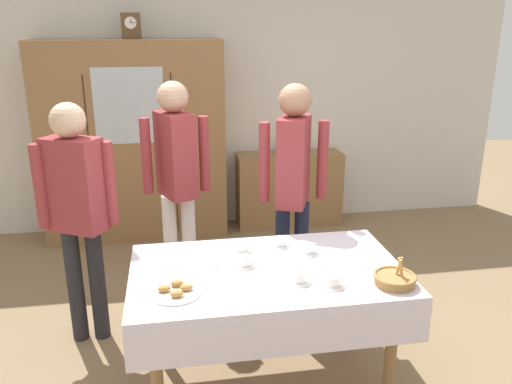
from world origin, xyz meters
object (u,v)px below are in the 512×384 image
Objects in this scene: person_beside_shelf at (77,202)px; spoon_back_edge at (317,267)px; mantel_clock at (131,26)px; tea_cup_far_right at (334,282)px; bookshelf_low at (289,189)px; tea_cup_back_edge at (245,262)px; pastry_plate at (176,291)px; dining_table at (268,288)px; tea_cup_front_edge at (309,249)px; person_behind_table_right at (293,176)px; bread_basket at (395,279)px; book_stack at (290,149)px; tea_cup_far_left at (280,242)px; spoon_center at (213,269)px; tea_cup_mid_left at (242,247)px; tea_cup_center at (300,278)px; person_near_right_end at (176,169)px; wall_cabinet at (134,142)px.

spoon_back_edge is at bearing -25.46° from person_beside_shelf.
tea_cup_far_right is at bearing -67.61° from mantel_clock.
bookshelf_low is 8.87× the size of tea_cup_back_edge.
person_beside_shelf is (-0.62, 0.87, 0.25)m from pastry_plate.
tea_cup_front_edge is at bearing 33.47° from dining_table.
tea_cup_front_edge reaches higher than pastry_plate.
person_behind_table_right is (-0.39, -1.76, 0.68)m from bookshelf_low.
tea_cup_back_edge is 0.87m from bread_basket.
book_stack reaches higher than tea_cup_far_right.
tea_cup_far_left is (0.98, -2.25, -1.33)m from mantel_clock.
book_stack is 2.78m from spoon_center.
bookshelf_low reaches higher than spoon_back_edge.
book_stack is (0.00, 0.00, 0.46)m from bookshelf_low.
person_beside_shelf is at bearing 149.05° from dining_table.
bookshelf_low is 2.51m from tea_cup_front_edge.
tea_cup_center is at bearing -60.40° from tea_cup_mid_left.
tea_cup_center is at bearing -130.10° from spoon_back_edge.
tea_cup_center is (-0.59, -2.81, 0.40)m from bookshelf_low.
tea_cup_mid_left is at bearing -129.05° from person_behind_table_right.
tea_cup_front_edge is at bearing -52.16° from person_near_right_end.
wall_cabinet reaches higher than bread_basket.
bread_basket is at bearing -22.34° from dining_table.
mantel_clock reaches higher than spoon_back_edge.
bookshelf_low is 2.79m from person_beside_shelf.
bread_basket reaches higher than tea_cup_front_edge.
book_stack is at bearing 74.27° from dining_table.
spoon_back_edge is at bearing -66.26° from mantel_clock.
person_beside_shelf is at bearing 159.28° from tea_cup_mid_left.
tea_cup_far_left reaches higher than spoon_center.
person_behind_table_right is (1.20, -1.71, -1.05)m from mantel_clock.
dining_table is at bearing -30.95° from person_beside_shelf.
spoon_back_edge is 0.07× the size of person_behind_table_right.
spoon_center is 1.20m from person_near_right_end.
dining_table is 12.40× the size of tea_cup_far_right.
person_near_right_end is at bearing -73.52° from wall_cabinet.
tea_cup_far_left is 0.36m from tea_cup_back_edge.
tea_cup_center is 1.56m from person_near_right_end.
bread_basket is (1.51, -2.86, -1.33)m from mantel_clock.
tea_cup_far_right is at bearing -36.69° from dining_table.
pastry_plate is (-0.86, 0.07, -0.01)m from tea_cup_far_right.
mantel_clock is at bearing -0.65° from wall_cabinet.
dining_table is at bearing -179.34° from spoon_back_edge.
tea_cup_far_right is 0.08× the size of person_beside_shelf.
tea_cup_mid_left is 0.07× the size of person_near_right_end.
wall_cabinet is 2.86m from spoon_back_edge.
book_stack is 2.73m from person_beside_shelf.
tea_cup_far_right is at bearing -51.02° from tea_cup_mid_left.
wall_cabinet is 2.12m from person_behind_table_right.
person_near_right_end reaches higher than pastry_plate.
tea_cup_mid_left is (-0.27, 0.47, 0.00)m from tea_cup_center.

